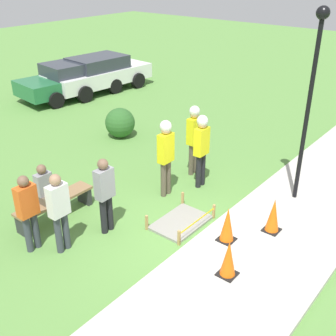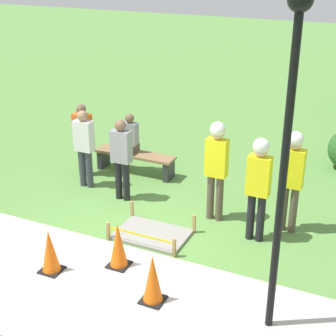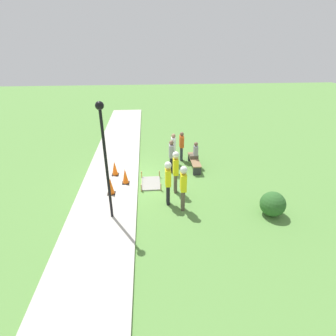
{
  "view_description": "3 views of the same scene",
  "coord_description": "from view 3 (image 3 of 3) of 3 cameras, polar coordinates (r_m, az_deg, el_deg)",
  "views": [
    {
      "loc": [
        -5.98,
        -4.09,
        5.32
      ],
      "look_at": [
        0.88,
        1.45,
        0.9
      ],
      "focal_mm": 45.0,
      "sensor_mm": 36.0,
      "label": 1
    },
    {
      "loc": [
        3.95,
        -6.55,
        4.87
      ],
      "look_at": [
        0.4,
        1.08,
        1.18
      ],
      "focal_mm": 55.0,
      "sensor_mm": 36.0,
      "label": 2
    },
    {
      "loc": [
        11.17,
        0.56,
        6.2
      ],
      "look_at": [
        0.72,
        1.4,
        1.02
      ],
      "focal_mm": 28.0,
      "sensor_mm": 36.0,
      "label": 3
    }
  ],
  "objects": [
    {
      "name": "person_seated_on_bench",
      "position": [
        13.94,
        5.92,
        3.53
      ],
      "size": [
        0.36,
        0.44,
        0.89
      ],
      "color": "brown",
      "rests_on": "park_bench"
    },
    {
      "name": "lamppost_near",
      "position": [
        9.07,
        -13.68,
        4.3
      ],
      "size": [
        0.28,
        0.28,
        4.38
      ],
      "color": "black",
      "rests_on": "sidewalk"
    },
    {
      "name": "traffic_cone_far_patch",
      "position": [
        12.34,
        -9.29,
        -1.72
      ],
      "size": [
        0.34,
        0.34,
        0.76
      ],
      "color": "black",
      "rests_on": "sidewalk"
    },
    {
      "name": "traffic_cone_sidewalk_edge",
      "position": [
        11.63,
        -12.37,
        -3.86
      ],
      "size": [
        0.34,
        0.34,
        0.77
      ],
      "color": "black",
      "rests_on": "sidewalk"
    },
    {
      "name": "park_bench",
      "position": [
        13.99,
        5.73,
        1.42
      ],
      "size": [
        1.89,
        0.44,
        0.49
      ],
      "color": "#2D2D33",
      "rests_on": "ground_plane"
    },
    {
      "name": "bystander_in_white_shirt",
      "position": [
        13.22,
        0.71,
        2.98
      ],
      "size": [
        0.4,
        0.23,
        1.72
      ],
      "color": "black",
      "rests_on": "ground_plane"
    },
    {
      "name": "sidewalk",
      "position": [
        12.89,
        -12.38,
        -2.89
      ],
      "size": [
        28.0,
        2.63,
        0.1
      ],
      "color": "#BCB7AD",
      "rests_on": "ground_plane"
    },
    {
      "name": "wet_concrete_patch",
      "position": [
        12.5,
        -3.75,
        -3.31
      ],
      "size": [
        1.34,
        0.94,
        0.35
      ],
      "color": "gray",
      "rests_on": "ground_plane"
    },
    {
      "name": "worker_assistant",
      "position": [
        10.15,
        3.35,
        -3.45
      ],
      "size": [
        0.4,
        0.28,
        1.93
      ],
      "color": "brown",
      "rests_on": "ground_plane"
    },
    {
      "name": "worker_supervisor",
      "position": [
        11.31,
        1.68,
        0.02
      ],
      "size": [
        0.4,
        0.28,
        1.96
      ],
      "color": "brown",
      "rests_on": "ground_plane"
    },
    {
      "name": "bystander_in_orange_shirt",
      "position": [
        14.58,
        2.97,
        5.1
      ],
      "size": [
        0.4,
        0.22,
        1.67
      ],
      "color": "#383D47",
      "rests_on": "ground_plane"
    },
    {
      "name": "bystander_in_gray_shirt",
      "position": [
        14.17,
        1.16,
        4.63
      ],
      "size": [
        0.4,
        0.23,
        1.72
      ],
      "color": "#383D47",
      "rests_on": "ground_plane"
    },
    {
      "name": "shrub_rounded_near",
      "position": [
        10.96,
        21.84,
        -7.29
      ],
      "size": [
        0.97,
        0.97,
        0.97
      ],
      "color": "#2D6028",
      "rests_on": "ground_plane"
    },
    {
      "name": "worker_trainee",
      "position": [
        10.48,
        0.0,
        -2.37
      ],
      "size": [
        0.4,
        0.28,
        1.93
      ],
      "color": "black",
      "rests_on": "ground_plane"
    },
    {
      "name": "ground_plane",
      "position": [
        12.79,
        -6.52,
        -2.9
      ],
      "size": [
        60.0,
        60.0,
        0.0
      ],
      "primitive_type": "plane",
      "color": "#5B8E42"
    },
    {
      "name": "traffic_cone_near_patch",
      "position": [
        13.21,
        -11.52,
        -0.04
      ],
      "size": [
        0.34,
        0.34,
        0.74
      ],
      "color": "black",
      "rests_on": "sidewalk"
    }
  ]
}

